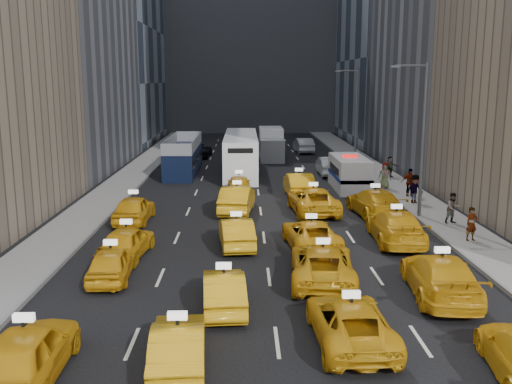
% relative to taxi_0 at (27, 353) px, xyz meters
% --- Properties ---
extents(ground, '(160.00, 160.00, 0.00)m').
position_rel_taxi_0_xyz_m(ground, '(6.88, 6.17, -0.81)').
color(ground, black).
rests_on(ground, ground).
extents(sidewalk_west, '(3.00, 90.00, 0.15)m').
position_rel_taxi_0_xyz_m(sidewalk_west, '(-3.62, 31.17, -0.73)').
color(sidewalk_west, gray).
rests_on(sidewalk_west, ground).
extents(sidewalk_east, '(3.00, 90.00, 0.15)m').
position_rel_taxi_0_xyz_m(sidewalk_east, '(17.38, 31.17, -0.73)').
color(sidewalk_east, gray).
rests_on(sidewalk_east, ground).
extents(curb_west, '(0.15, 90.00, 0.18)m').
position_rel_taxi_0_xyz_m(curb_west, '(-2.17, 31.17, -0.72)').
color(curb_west, slate).
rests_on(curb_west, ground).
extents(curb_east, '(0.15, 90.00, 0.18)m').
position_rel_taxi_0_xyz_m(curb_east, '(15.93, 31.17, -0.72)').
color(curb_east, slate).
rests_on(curb_east, ground).
extents(building_backdrop, '(30.00, 12.00, 40.00)m').
position_rel_taxi_0_xyz_m(building_backdrop, '(6.88, 78.17, 19.19)').
color(building_backdrop, slate).
rests_on(building_backdrop, ground).
extents(streetlight_near, '(2.15, 0.22, 9.00)m').
position_rel_taxi_0_xyz_m(streetlight_near, '(16.06, 18.17, 4.11)').
color(streetlight_near, '#595B60').
rests_on(streetlight_near, ground).
extents(streetlight_far, '(2.15, 0.22, 9.00)m').
position_rel_taxi_0_xyz_m(streetlight_far, '(16.06, 38.17, 4.11)').
color(streetlight_far, '#595B60').
rests_on(streetlight_far, ground).
extents(taxi_0, '(1.95, 4.74, 1.61)m').
position_rel_taxi_0_xyz_m(taxi_0, '(0.00, 0.00, 0.00)').
color(taxi_0, orange).
rests_on(taxi_0, ground).
extents(taxi_1, '(1.76, 4.31, 1.39)m').
position_rel_taxi_0_xyz_m(taxi_1, '(4.01, 0.54, -0.11)').
color(taxi_1, orange).
rests_on(taxi_1, ground).
extents(taxi_2, '(2.42, 4.97, 1.36)m').
position_rel_taxi_0_xyz_m(taxi_2, '(9.15, 2.11, -0.12)').
color(taxi_2, orange).
rests_on(taxi_2, ground).
extents(taxi_4, '(1.77, 4.06, 1.36)m').
position_rel_taxi_0_xyz_m(taxi_4, '(0.46, 7.97, -0.13)').
color(taxi_4, orange).
rests_on(taxi_4, ground).
extents(taxi_5, '(1.75, 4.26, 1.37)m').
position_rel_taxi_0_xyz_m(taxi_5, '(5.14, 4.88, -0.12)').
color(taxi_5, orange).
rests_on(taxi_5, ground).
extents(taxi_6, '(2.94, 5.55, 1.49)m').
position_rel_taxi_0_xyz_m(taxi_6, '(9.01, 7.54, -0.06)').
color(taxi_6, orange).
rests_on(taxi_6, ground).
extents(taxi_7, '(2.76, 5.73, 1.61)m').
position_rel_taxi_0_xyz_m(taxi_7, '(13.23, 5.86, -0.00)').
color(taxi_7, orange).
rests_on(taxi_7, ground).
extents(taxi_8, '(2.21, 4.43, 1.45)m').
position_rel_taxi_0_xyz_m(taxi_8, '(0.47, 11.02, -0.08)').
color(taxi_8, orange).
rests_on(taxi_8, ground).
extents(taxi_9, '(1.96, 4.49, 1.43)m').
position_rel_taxi_0_xyz_m(taxi_9, '(5.48, 12.52, -0.09)').
color(taxi_9, orange).
rests_on(taxi_9, ground).
extents(taxi_10, '(2.73, 5.13, 1.37)m').
position_rel_taxi_0_xyz_m(taxi_10, '(9.10, 12.26, -0.12)').
color(taxi_10, orange).
rests_on(taxi_10, ground).
extents(taxi_11, '(2.54, 5.72, 1.63)m').
position_rel_taxi_0_xyz_m(taxi_11, '(13.44, 13.10, 0.01)').
color(taxi_11, orange).
rests_on(taxi_11, ground).
extents(taxi_12, '(1.95, 4.62, 1.56)m').
position_rel_taxi_0_xyz_m(taxi_12, '(-0.43, 17.50, -0.03)').
color(taxi_12, orange).
rests_on(taxi_12, ground).
extents(taxi_13, '(2.32, 5.23, 1.67)m').
position_rel_taxi_0_xyz_m(taxi_13, '(5.43, 19.83, 0.03)').
color(taxi_13, orange).
rests_on(taxi_13, ground).
extents(taxi_14, '(2.99, 5.81, 1.57)m').
position_rel_taxi_0_xyz_m(taxi_14, '(10.08, 19.65, -0.02)').
color(taxi_14, orange).
rests_on(taxi_14, ground).
extents(taxi_15, '(2.84, 5.82, 1.63)m').
position_rel_taxi_0_xyz_m(taxi_15, '(13.67, 18.77, 0.01)').
color(taxi_15, orange).
rests_on(taxi_15, ground).
extents(taxi_16, '(1.73, 4.10, 1.38)m').
position_rel_taxi_0_xyz_m(taxi_16, '(5.50, 25.59, -0.11)').
color(taxi_16, orange).
rests_on(taxi_16, ground).
extents(taxi_17, '(1.94, 5.05, 1.64)m').
position_rel_taxi_0_xyz_m(taxi_17, '(9.69, 24.85, 0.02)').
color(taxi_17, orange).
rests_on(taxi_17, ground).
extents(nypd_van, '(2.87, 6.21, 2.58)m').
position_rel_taxi_0_xyz_m(nypd_van, '(13.69, 27.24, 0.37)').
color(nypd_van, silver).
rests_on(nypd_van, ground).
extents(double_decker, '(2.50, 10.66, 3.10)m').
position_rel_taxi_0_xyz_m(double_decker, '(0.58, 35.14, 0.73)').
color(double_decker, black).
rests_on(double_decker, ground).
extents(city_bus, '(3.55, 13.26, 3.39)m').
position_rel_taxi_0_xyz_m(city_bus, '(5.59, 34.71, 0.88)').
color(city_bus, white).
rests_on(city_bus, ground).
extents(box_truck, '(2.63, 6.98, 3.15)m').
position_rel_taxi_0_xyz_m(box_truck, '(8.63, 43.68, 0.74)').
color(box_truck, white).
rests_on(box_truck, ground).
extents(misc_car_0, '(1.70, 4.85, 1.60)m').
position_rel_taxi_0_xyz_m(misc_car_0, '(13.08, 33.56, -0.01)').
color(misc_car_0, '#A9ACB1').
rests_on(misc_car_0, ground).
extents(misc_car_1, '(2.75, 5.31, 1.43)m').
position_rel_taxi_0_xyz_m(misc_car_1, '(1.09, 45.21, -0.09)').
color(misc_car_1, black).
rests_on(misc_car_1, ground).
extents(misc_car_2, '(2.58, 5.57, 1.57)m').
position_rel_taxi_0_xyz_m(misc_car_2, '(8.09, 50.56, -0.02)').
color(misc_car_2, slate).
rests_on(misc_car_2, ground).
extents(misc_car_3, '(1.88, 4.45, 1.50)m').
position_rel_taxi_0_xyz_m(misc_car_3, '(5.49, 50.82, -0.05)').
color(misc_car_3, black).
rests_on(misc_car_3, ground).
extents(misc_car_4, '(2.06, 5.09, 1.64)m').
position_rel_taxi_0_xyz_m(misc_car_4, '(12.49, 48.88, 0.02)').
color(misc_car_4, '#ADB1B5').
rests_on(misc_car_4, ground).
extents(pedestrian_0, '(0.70, 0.54, 1.70)m').
position_rel_taxi_0_xyz_m(pedestrian_0, '(17.16, 12.87, 0.19)').
color(pedestrian_0, gray).
rests_on(pedestrian_0, sidewalk_east).
extents(pedestrian_1, '(0.93, 0.66, 1.73)m').
position_rel_taxi_0_xyz_m(pedestrian_1, '(17.48, 16.33, 0.21)').
color(pedestrian_1, gray).
rests_on(pedestrian_1, sidewalk_east).
extents(pedestrian_2, '(1.29, 0.86, 1.85)m').
position_rel_taxi_0_xyz_m(pedestrian_2, '(16.93, 21.63, 0.27)').
color(pedestrian_2, gray).
rests_on(pedestrian_2, sidewalk_east).
extents(pedestrian_3, '(1.13, 0.55, 1.90)m').
position_rel_taxi_0_xyz_m(pedestrian_3, '(17.23, 23.93, 0.30)').
color(pedestrian_3, gray).
rests_on(pedestrian_3, sidewalk_east).
extents(pedestrian_4, '(0.99, 0.62, 1.91)m').
position_rel_taxi_0_xyz_m(pedestrian_4, '(16.20, 26.78, 0.30)').
color(pedestrian_4, gray).
rests_on(pedestrian_4, sidewalk_east).
extents(pedestrian_5, '(1.65, 1.04, 1.72)m').
position_rel_taxi_0_xyz_m(pedestrian_5, '(17.80, 31.56, 0.20)').
color(pedestrian_5, gray).
rests_on(pedestrian_5, sidewalk_east).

